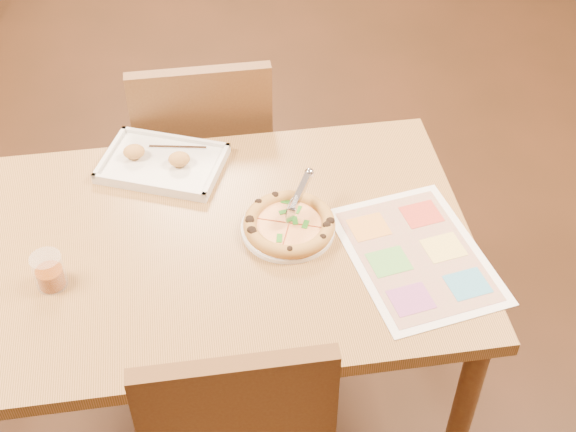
{
  "coord_description": "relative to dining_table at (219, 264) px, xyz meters",
  "views": [
    {
      "loc": [
        -0.03,
        -1.43,
        2.18
      ],
      "look_at": [
        0.19,
        0.01,
        0.77
      ],
      "focal_mm": 50.0,
      "sensor_mm": 36.0,
      "label": 1
    }
  ],
  "objects": [
    {
      "name": "chair_far",
      "position": [
        -0.0,
        0.6,
        -0.07
      ],
      "size": [
        0.42,
        0.42,
        0.47
      ],
      "rotation": [
        0.0,
        0.0,
        3.14
      ],
      "color": "brown",
      "rests_on": "ground"
    },
    {
      "name": "pizza_cutter",
      "position": [
        0.22,
        0.05,
        0.17
      ],
      "size": [
        0.09,
        0.13,
        0.09
      ],
      "rotation": [
        0.0,
        0.0,
        0.99
      ],
      "color": "silver",
      "rests_on": "pizza"
    },
    {
      "name": "appetizer_tray",
      "position": [
        -0.13,
        0.31,
        0.1
      ],
      "size": [
        0.39,
        0.33,
        0.06
      ],
      "rotation": [
        0.0,
        0.0,
        -0.39
      ],
      "color": "silver",
      "rests_on": "dining_table"
    },
    {
      "name": "room",
      "position": [
        0.0,
        0.0,
        0.72
      ],
      "size": [
        7.0,
        7.0,
        7.0
      ],
      "color": "black",
      "rests_on": "ground"
    },
    {
      "name": "menu",
      "position": [
        0.49,
        -0.12,
        0.09
      ],
      "size": [
        0.39,
        0.5,
        0.0
      ],
      "primitive_type": "cube",
      "rotation": [
        0.0,
        0.0,
        0.18
      ],
      "color": "white",
      "rests_on": "dining_table"
    },
    {
      "name": "glass_tumbler",
      "position": [
        -0.4,
        -0.08,
        0.13
      ],
      "size": [
        0.07,
        0.07,
        0.09
      ],
      "rotation": [
        0.0,
        0.0,
        -0.37
      ],
      "color": "#813709",
      "rests_on": "dining_table"
    },
    {
      "name": "dining_table",
      "position": [
        0.0,
        0.0,
        0.0
      ],
      "size": [
        1.3,
        0.85,
        0.72
      ],
      "color": "#A37141",
      "rests_on": "ground"
    },
    {
      "name": "plate",
      "position": [
        0.19,
        0.01,
        0.09
      ],
      "size": [
        0.26,
        0.26,
        0.01
      ],
      "primitive_type": "cylinder",
      "rotation": [
        0.0,
        0.0,
        0.08
      ],
      "color": "white",
      "rests_on": "dining_table"
    },
    {
      "name": "pizza",
      "position": [
        0.19,
        0.01,
        0.11
      ],
      "size": [
        0.24,
        0.24,
        0.04
      ],
      "rotation": [
        0.0,
        0.0,
        -0.35
      ],
      "color": "#BD8D40",
      "rests_on": "plate"
    }
  ]
}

